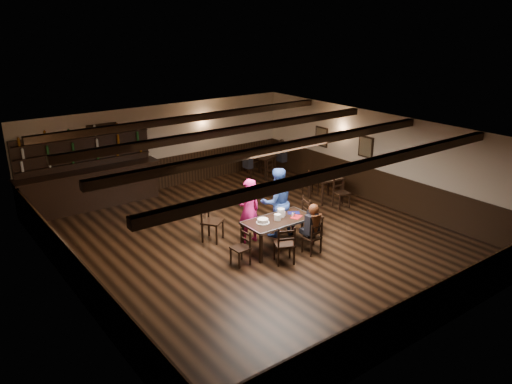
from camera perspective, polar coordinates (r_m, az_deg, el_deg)
ground at (r=12.60m, az=0.04°, el=-5.42°), size 10.00×10.00×0.00m
room_shell at (r=12.00m, az=-0.03°, el=2.22°), size 9.02×10.02×2.71m
dining_table at (r=11.88m, az=2.57°, el=-3.45°), size 1.71×0.86×0.75m
chair_near_left at (r=11.21m, az=3.37°, el=-5.74°), size 0.56×0.55×0.92m
chair_near_right at (r=11.75m, az=6.64°, el=-4.99°), size 0.38×0.36×0.79m
chair_end_left at (r=11.24m, az=-1.52°, el=-6.02°), size 0.37×0.39×0.81m
chair_end_right at (r=12.73m, az=6.12°, el=-2.40°), size 0.56×0.58×1.00m
chair_far_pushed at (r=12.40m, az=-5.38°, el=-2.96°), size 0.64×0.64×1.01m
woman_pink at (r=12.15m, az=-0.85°, el=-2.17°), size 0.64×0.45×1.65m
man_blue at (r=12.52m, az=2.38°, el=-1.17°), size 1.00×0.86×1.79m
seated_person at (r=11.64m, az=6.53°, el=-3.30°), size 0.33×0.50×0.81m
cake at (r=11.64m, az=0.77°, el=-3.33°), size 0.32×0.32×0.10m
plate_stack_a at (r=11.79m, az=2.47°, el=-2.88°), size 0.16×0.16×0.15m
plate_stack_b at (r=11.97m, az=2.87°, el=-2.38°), size 0.18×0.18×0.21m
tea_light at (r=11.98m, az=2.59°, el=-2.76°), size 0.05×0.05×0.06m
salt_shaker at (r=12.03m, az=4.22°, el=-2.59°), size 0.04×0.04×0.09m
pepper_shaker at (r=12.03m, az=4.44°, el=-2.57°), size 0.04×0.04×0.10m
drink_glass at (r=12.06m, az=3.22°, el=-2.46°), size 0.07×0.07×0.11m
menu_red at (r=12.02m, az=4.64°, el=-2.84°), size 0.35×0.31×0.00m
menu_blue at (r=12.26m, az=4.33°, el=-2.37°), size 0.35×0.33×0.00m
bar_counter at (r=15.23m, az=-18.44°, el=0.98°), size 4.11×0.70×2.20m
back_table_a at (r=15.09m, az=7.99°, el=1.35°), size 0.94×0.94×0.75m
back_table_b at (r=17.20m, az=0.81°, el=3.80°), size 0.92×0.92×0.75m
bg_patron_left at (r=16.69m, az=-0.94°, el=3.90°), size 0.21×0.34×0.69m
bg_patron_right at (r=17.46m, az=2.93°, el=4.76°), size 0.26×0.40×0.79m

